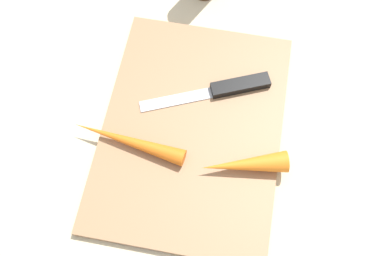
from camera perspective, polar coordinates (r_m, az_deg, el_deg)
ground_plane at (r=0.66m, az=0.00°, el=-0.42°), size 1.40×1.40×0.00m
cutting_board at (r=0.65m, az=0.00°, el=-0.21°), size 0.36×0.26×0.01m
knife at (r=0.67m, az=5.15°, el=5.26°), size 0.10×0.19×0.01m
carrot_long at (r=0.63m, az=-8.17°, el=-1.67°), size 0.05×0.17×0.02m
carrot_short at (r=0.62m, az=6.76°, el=-4.71°), size 0.06×0.12×0.03m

